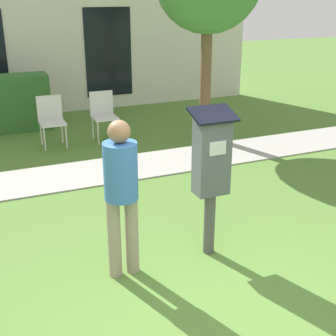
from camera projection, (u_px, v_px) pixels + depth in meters
ground_plane at (214, 317)px, 4.05m from camera, size 40.00×40.00×0.00m
sidewalk at (99, 172)px, 7.28m from camera, size 12.00×1.10×0.02m
building_facade at (45, 41)px, 10.30m from camera, size 10.00×0.26×3.20m
parking_meter at (211, 164)px, 4.71m from camera, size 0.44×0.31×1.59m
person_standing at (121, 188)px, 4.37m from camera, size 0.32×0.32×1.58m
outdoor_chair_left at (51, 117)px, 8.36m from camera, size 0.44×0.44×0.90m
outdoor_chair_middle at (103, 112)px, 8.72m from camera, size 0.44×0.44×0.90m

